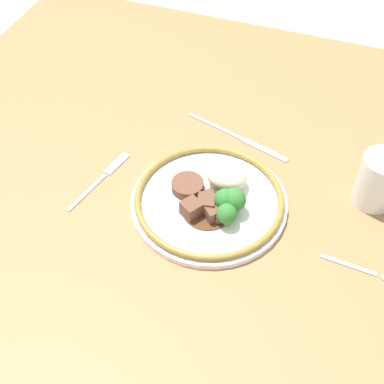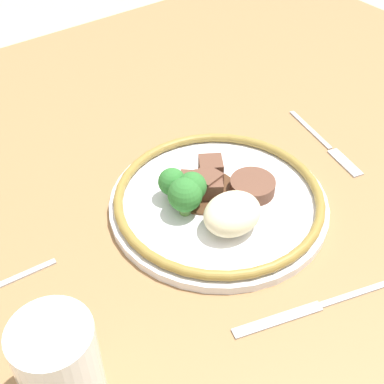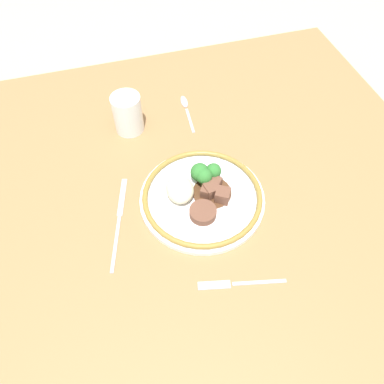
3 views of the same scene
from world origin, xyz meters
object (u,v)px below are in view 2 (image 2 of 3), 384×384
(knife, at_px, (326,304))
(plate, at_px, (217,199))
(fork, at_px, (330,148))
(juice_glass, at_px, (60,368))

(knife, bearing_deg, plate, -73.42)
(knife, bearing_deg, fork, -122.13)
(plate, height_order, knife, plate)
(plate, bearing_deg, juice_glass, 22.46)
(fork, xyz_separation_m, knife, (0.21, 0.18, -0.00))
(plate, relative_size, fork, 1.63)
(fork, bearing_deg, plate, -77.35)
(fork, distance_m, knife, 0.28)
(juice_glass, height_order, knife, juice_glass)
(fork, bearing_deg, knife, -35.86)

